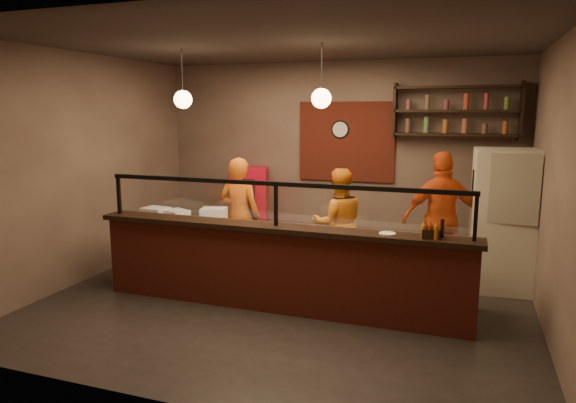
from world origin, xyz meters
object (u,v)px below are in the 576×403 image
at_px(wall_clock, 340,129).
at_px(red_cooler, 250,209).
at_px(pizza_dough, 342,232).
at_px(cook_right, 442,219).
at_px(condiment_caddy, 430,233).
at_px(fridge, 503,220).
at_px(pepper_mill, 442,228).
at_px(cook_left, 240,216).
at_px(cook_mid, 338,223).

relative_size(wall_clock, red_cooler, 0.21).
relative_size(red_cooler, pizza_dough, 2.74).
xyz_separation_m(cook_right, pizza_dough, (-1.14, -1.11, -0.03)).
xyz_separation_m(red_cooler, condiment_caddy, (3.18, -2.47, 0.39)).
height_order(cook_right, fridge, fridge).
relative_size(pizza_dough, condiment_caddy, 2.83).
height_order(wall_clock, cook_right, wall_clock).
relative_size(condiment_caddy, pepper_mill, 0.94).
bearing_deg(fridge, cook_left, -174.99).
height_order(cook_left, pepper_mill, cook_left).
xyz_separation_m(fridge, pizza_dough, (-1.93, -1.17, -0.05)).
distance_m(pizza_dough, pepper_mill, 1.34).
bearing_deg(fridge, pizza_dough, -152.55).
distance_m(wall_clock, pizza_dough, 2.56).
relative_size(cook_right, pizza_dough, 3.53).
distance_m(fridge, pizza_dough, 2.25).
bearing_deg(cook_right, wall_clock, -52.36).
distance_m(red_cooler, condiment_caddy, 4.05).
xyz_separation_m(cook_right, condiment_caddy, (-0.05, -1.70, 0.18)).
height_order(fridge, red_cooler, fridge).
xyz_separation_m(cook_right, fridge, (0.78, 0.06, 0.02)).
height_order(cook_right, condiment_caddy, cook_right).
xyz_separation_m(cook_right, red_cooler, (-3.23, 0.77, -0.21)).
relative_size(red_cooler, condiment_caddy, 7.75).
height_order(pizza_dough, pepper_mill, pepper_mill).
distance_m(cook_left, pizza_dough, 1.80).
bearing_deg(cook_mid, condiment_caddy, 107.49).
xyz_separation_m(cook_mid, red_cooler, (-1.81, 0.95, -0.08)).
bearing_deg(pepper_mill, cook_mid, 136.10).
distance_m(cook_left, pepper_mill, 3.12).
relative_size(cook_left, cook_mid, 1.09).
bearing_deg(cook_left, red_cooler, -71.69).
relative_size(cook_mid, fridge, 0.84).
distance_m(cook_right, pizza_dough, 1.59).
xyz_separation_m(wall_clock, fridge, (2.50, -1.02, -1.14)).
xyz_separation_m(wall_clock, pizza_dough, (0.57, -2.19, -1.19)).
bearing_deg(fridge, wall_clock, 153.94).
bearing_deg(fridge, cook_mid, -177.70).
height_order(cook_mid, pizza_dough, cook_mid).
height_order(wall_clock, pizza_dough, wall_clock).
distance_m(cook_left, condiment_caddy, 3.04).
distance_m(cook_left, cook_right, 2.88).
distance_m(wall_clock, cook_right, 2.34).
height_order(cook_right, pepper_mill, cook_right).
bearing_deg(pepper_mill, red_cooler, 144.11).
relative_size(cook_mid, pepper_mill, 8.01).
distance_m(wall_clock, condiment_caddy, 3.39).
bearing_deg(cook_mid, pizza_dough, 82.17).
xyz_separation_m(condiment_caddy, pepper_mill, (0.12, 0.08, 0.05)).
bearing_deg(pepper_mill, pizza_dough, 157.34).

